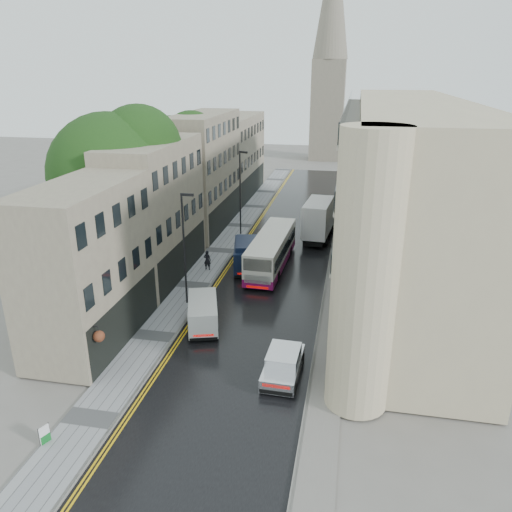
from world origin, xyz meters
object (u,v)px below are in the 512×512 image
(navy_van, at_px, (235,261))
(lamp_post_far, at_px, (240,194))
(tree_near, at_px, (113,195))
(silver_hatchback, at_px, (262,377))
(white_van, at_px, (190,325))
(estate_sign, at_px, (44,434))
(cream_bus, at_px, (250,262))
(white_lorry, at_px, (305,223))
(tree_far, at_px, (174,173))
(lamp_post_near, at_px, (184,250))
(pedestrian, at_px, (207,260))

(navy_van, bearing_deg, lamp_post_far, 88.95)
(navy_van, bearing_deg, tree_near, 179.24)
(navy_van, bearing_deg, silver_hatchback, -82.63)
(white_van, height_order, estate_sign, white_van)
(tree_near, bearing_deg, cream_bus, 7.46)
(estate_sign, bearing_deg, lamp_post_far, 109.32)
(lamp_post_far, relative_size, estate_sign, 9.61)
(silver_hatchback, distance_m, navy_van, 15.93)
(lamp_post_far, bearing_deg, silver_hatchback, -51.41)
(tree_near, distance_m, white_lorry, 18.89)
(tree_near, xyz_separation_m, silver_hatchback, (14.55, -13.30, -6.12))
(tree_far, relative_size, lamp_post_near, 1.51)
(tree_far, distance_m, white_lorry, 14.66)
(pedestrian, bearing_deg, cream_bus, 167.08)
(cream_bus, bearing_deg, white_van, -98.14)
(lamp_post_far, xyz_separation_m, estate_sign, (-1.94, -32.27, -3.85))
(tree_far, xyz_separation_m, estate_sign, (5.15, -32.40, -5.66))
(white_lorry, bearing_deg, tree_far, 178.05)
(white_lorry, relative_size, estate_sign, 8.76)
(tree_near, xyz_separation_m, white_van, (8.99, -8.87, -5.93))
(tree_far, relative_size, lamp_post_far, 1.45)
(white_van, bearing_deg, estate_sign, -125.81)
(tree_far, distance_m, silver_hatchback, 30.40)
(navy_van, relative_size, lamp_post_far, 0.61)
(cream_bus, xyz_separation_m, navy_van, (-1.40, 0.36, -0.15))
(navy_van, relative_size, estate_sign, 5.89)
(cream_bus, bearing_deg, lamp_post_near, -122.15)
(tree_far, xyz_separation_m, pedestrian, (6.50, -10.41, -5.25))
(lamp_post_near, xyz_separation_m, lamp_post_far, (0.24, 16.87, 0.18))
(pedestrian, bearing_deg, lamp_post_near, 96.34)
(white_lorry, xyz_separation_m, lamp_post_far, (-6.87, 1.47, 2.34))
(silver_hatchback, height_order, estate_sign, silver_hatchback)
(navy_van, xyz_separation_m, estate_sign, (-3.97, -21.18, -0.80))
(cream_bus, distance_m, lamp_post_near, 7.09)
(tree_far, relative_size, navy_van, 2.37)
(tree_near, xyz_separation_m, tree_far, (0.30, 13.00, -0.72))
(tree_near, bearing_deg, lamp_post_far, 60.11)
(estate_sign, bearing_deg, navy_van, 102.15)
(cream_bus, relative_size, lamp_post_near, 1.33)
(white_lorry, relative_size, lamp_post_near, 0.95)
(pedestrian, bearing_deg, navy_van, 166.06)
(lamp_post_near, bearing_deg, tree_near, 151.30)
(cream_bus, distance_m, white_van, 10.46)
(tree_far, xyz_separation_m, navy_van, (9.12, -11.23, -4.87))
(silver_hatchback, bearing_deg, tree_far, 120.23)
(tree_far, relative_size, pedestrian, 7.26)
(white_van, distance_m, estate_sign, 11.12)
(white_van, relative_size, pedestrian, 2.55)
(white_lorry, height_order, pedestrian, white_lorry)
(cream_bus, bearing_deg, lamp_post_far, 108.63)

